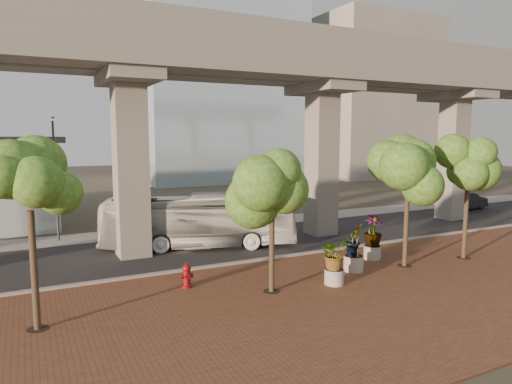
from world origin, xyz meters
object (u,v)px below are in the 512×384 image
transit_bus (199,222)px  planter_front (335,256)px  fire_hydrant (187,276)px  parked_car (465,201)px

transit_bus → planter_front: 9.36m
fire_hydrant → transit_bus: bearing=65.9°
parked_car → fire_hydrant: 29.01m
parked_car → planter_front: bearing=107.5°
fire_hydrant → planter_front: size_ratio=0.51×
planter_front → transit_bus: bearing=107.8°
transit_bus → fire_hydrant: 7.12m
transit_bus → fire_hydrant: (-2.88, -6.44, -0.95)m
parked_car → fire_hydrant: parked_car is taller
fire_hydrant → planter_front: (5.74, -2.47, 0.74)m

